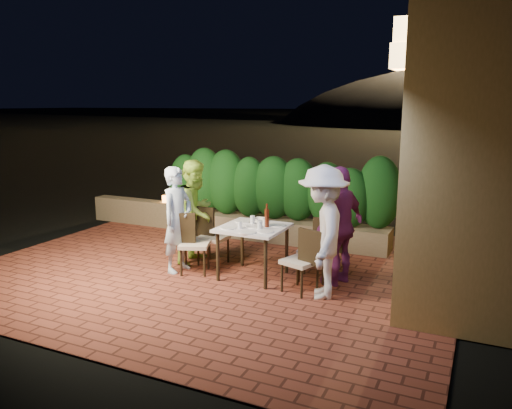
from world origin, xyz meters
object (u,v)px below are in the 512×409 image
Objects in this scene: bowl at (260,220)px; beer_bottle at (267,215)px; chair_right_front at (300,260)px; diner_blue at (178,220)px; dining_table at (253,252)px; parapet_lamp at (165,199)px; chair_left_back at (213,236)px; chair_left_front at (195,243)px; diner_purple at (340,226)px; diner_green at (196,211)px; chair_right_back at (314,249)px; diner_white at (323,232)px.

beer_bottle is at bearing -49.31° from bowl.
diner_blue is at bearing 17.19° from chair_right_front.
bowl is (-0.05, 0.33, 0.40)m from dining_table.
chair_left_back is at bearing -39.01° from parapet_lamp.
dining_table is 4.78× the size of bowl.
diner_blue is at bearing -152.64° from bowl.
beer_bottle reaches higher than chair_left_back.
bowl is at bearing 12.22° from chair_left_front.
bowl is 1.24m from diner_purple.
diner_purple is (2.31, 0.50, 0.04)m from diner_blue.
diner_purple is at bearing 13.33° from dining_table.
chair_right_front is (0.86, -0.60, -0.33)m from bowl.
diner_blue reaches higher than chair_right_front.
dining_table is 0.86m from chair_left_back.
chair_left_back reaches higher than dining_table.
chair_left_front reaches higher than bowl.
chair_left_front is at bearing -153.04° from diner_green.
chair_right_back reaches higher than dining_table.
chair_left_back is at bearing 168.10° from beer_bottle.
parapet_lamp is at bearing -92.33° from diner_purple.
diner_purple is (1.00, 0.22, -0.10)m from beer_bottle.
beer_bottle is 1.03m from diner_purple.
diner_green is 0.98× the size of diner_purple.
dining_table is 1.00× the size of chair_left_back.
chair_right_front is at bearing -84.70° from diner_blue.
bowl reaches higher than parapet_lamp.
chair_left_back is 0.99× the size of chair_right_back.
diner_green is (-0.00, 0.52, 0.02)m from diner_blue.
chair_right_front is 1.97m from diner_blue.
diner_white reaches higher than dining_table.
chair_left_front is 1.03× the size of chair_right_front.
chair_right_back is at bearing -92.59° from diner_green.
bowl is 1.21m from diner_blue.
chair_right_back is 0.52m from diner_purple.
chair_right_front is at bearing -14.66° from diner_purple.
diner_blue is at bearing -109.46° from diner_white.
diner_purple is 11.75× the size of parapet_lamp.
chair_left_back is 0.57× the size of diner_blue.
diner_white is (0.29, -0.56, 0.40)m from chair_right_back.
chair_right_back is 2.04m from diner_blue.
chair_right_front is 0.52m from diner_white.
diner_purple reaches higher than chair_left_back.
bowl is 1.02m from chair_left_front.
chair_left_front is at bearing -166.46° from beer_bottle.
diner_purple reaches higher than chair_left_front.
beer_bottle is 0.21× the size of diner_green.
chair_left_front reaches higher than parapet_lamp.
diner_white is at bearing 13.35° from diner_purple.
chair_right_back is at bearing -5.71° from chair_left_front.
diner_purple reaches higher than chair_right_front.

